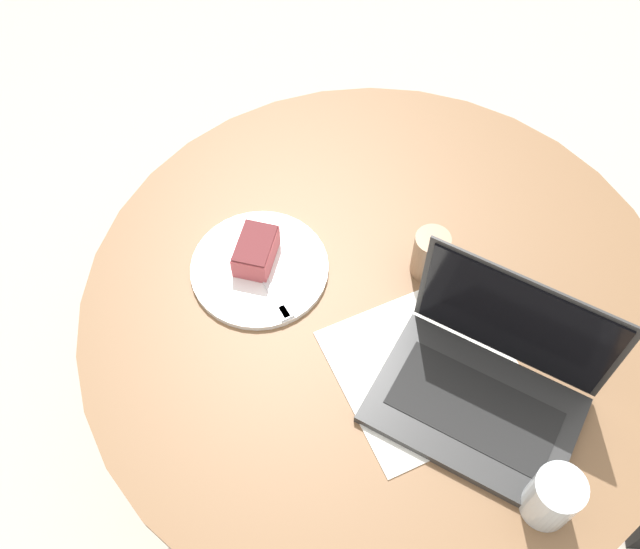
{
  "coord_description": "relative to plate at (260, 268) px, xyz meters",
  "views": [
    {
      "loc": [
        0.47,
        0.5,
        1.92
      ],
      "look_at": [
        0.07,
        -0.09,
        0.79
      ],
      "focal_mm": 42.0,
      "sensor_mm": 36.0,
      "label": 1
    }
  ],
  "objects": [
    {
      "name": "fork",
      "position": [
        0.01,
        0.06,
        0.01
      ],
      "size": [
        0.03,
        0.17,
        0.0
      ],
      "rotation": [
        0.0,
        0.0,
        7.77
      ],
      "color": "silver",
      "rests_on": "plate"
    },
    {
      "name": "ground_plane",
      "position": [
        -0.15,
        0.18,
        -0.76
      ],
      "size": [
        12.0,
        12.0,
        0.0
      ],
      "primitive_type": "plane",
      "color": "#B7AD9E"
    },
    {
      "name": "coffee_glass",
      "position": [
        -0.26,
        0.17,
        0.04
      ],
      "size": [
        0.06,
        0.06,
        0.1
      ],
      "color": "#997556",
      "rests_on": "dining_table"
    },
    {
      "name": "cake_slice",
      "position": [
        -0.01,
        -0.02,
        0.03
      ],
      "size": [
        0.12,
        0.11,
        0.05
      ],
      "rotation": [
        0.0,
        0.0,
        3.88
      ],
      "color": "#B74C51",
      "rests_on": "plate"
    },
    {
      "name": "laptop",
      "position": [
        -0.18,
        0.42,
        0.04
      ],
      "size": [
        0.35,
        0.4,
        0.25
      ],
      "rotation": [
        0.0,
        0.0,
        5.18
      ],
      "color": "#2D2D2D",
      "rests_on": "dining_table"
    },
    {
      "name": "plate",
      "position": [
        0.0,
        0.0,
        0.0
      ],
      "size": [
        0.25,
        0.25,
        0.01
      ],
      "color": "white",
      "rests_on": "dining_table"
    },
    {
      "name": "water_glass",
      "position": [
        -0.14,
        0.62,
        0.05
      ],
      "size": [
        0.08,
        0.08,
        0.11
      ],
      "color": "silver",
      "rests_on": "dining_table"
    },
    {
      "name": "dining_table",
      "position": [
        -0.15,
        0.18,
        -0.18
      ],
      "size": [
        1.09,
        1.09,
        0.75
      ],
      "color": "brown",
      "rests_on": "ground_plane"
    },
    {
      "name": "paper_document",
      "position": [
        -0.13,
        0.33,
        -0.0
      ],
      "size": [
        0.34,
        0.33,
        0.0
      ],
      "rotation": [
        0.0,
        0.0,
        -0.17
      ],
      "color": "white",
      "rests_on": "dining_table"
    }
  ]
}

